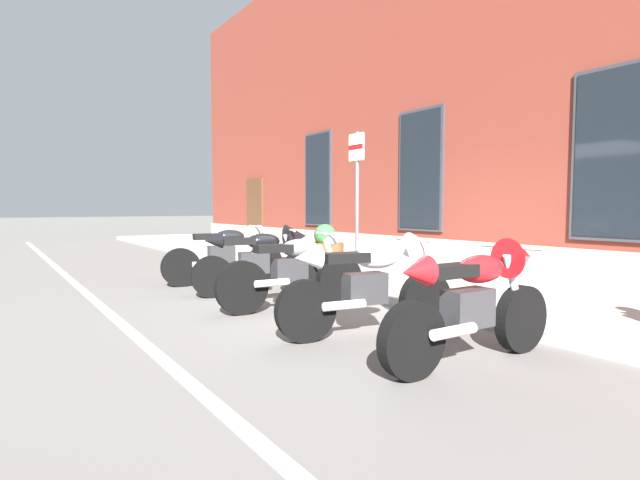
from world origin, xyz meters
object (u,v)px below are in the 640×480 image
motorcycle_white_sport (376,279)px  motorcycle_red_sport (478,296)px  parking_sign (357,185)px  barrel_planter (325,254)px  motorcycle_black_naked (226,255)px  motorcycle_grey_naked (294,272)px  motorcycle_black_sport (262,257)px

motorcycle_white_sport → motorcycle_red_sport: (1.22, 0.08, -0.00)m
parking_sign → barrel_planter: (-0.88, -0.03, -1.22)m
motorcycle_black_naked → motorcycle_red_sport: (5.28, 0.01, 0.08)m
motorcycle_grey_naked → parking_sign: 2.33m
motorcycle_white_sport → motorcycle_grey_naked: bearing=-178.3°
motorcycle_red_sport → parking_sign: parking_sign is taller
motorcycle_red_sport → motorcycle_grey_naked: bearing=-177.4°
motorcycle_black_sport → barrel_planter: size_ratio=2.17×
motorcycle_black_naked → motorcycle_black_sport: 1.30m
barrel_planter → motorcycle_black_naked: bearing=-113.9°
motorcycle_black_naked → motorcycle_black_sport: size_ratio=1.09×
motorcycle_white_sport → parking_sign: size_ratio=0.83×
motorcycle_black_sport → motorcycle_white_sport: same height
motorcycle_black_sport → barrel_planter: motorcycle_black_sport is taller
motorcycle_black_sport → parking_sign: parking_sign is taller
motorcycle_red_sport → barrel_planter: (-4.56, 1.61, -0.09)m
motorcycle_black_sport → motorcycle_white_sport: size_ratio=0.96×
motorcycle_grey_naked → parking_sign: parking_sign is taller
motorcycle_grey_naked → motorcycle_white_sport: 1.56m
motorcycle_grey_naked → parking_sign: bearing=117.2°
motorcycle_grey_naked → motorcycle_black_naked: bearing=177.3°
motorcycle_grey_naked → motorcycle_white_sport: motorcycle_white_sport is taller
motorcycle_white_sport → motorcycle_red_sport: 1.23m
motorcycle_black_sport → motorcycle_red_sport: 3.98m
motorcycle_black_naked → motorcycle_black_sport: motorcycle_black_sport is taller
motorcycle_white_sport → motorcycle_red_sport: size_ratio=1.03×
motorcycle_black_sport → motorcycle_red_sport: (3.98, -0.03, -0.00)m
motorcycle_black_sport → motorcycle_red_sport: bearing=-0.4°
motorcycle_red_sport → parking_sign: (-3.69, 1.64, 1.13)m
motorcycle_black_sport → parking_sign: 1.99m
barrel_planter → motorcycle_black_sport: bearing=-69.8°
motorcycle_black_naked → motorcycle_white_sport: (4.06, -0.07, 0.08)m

